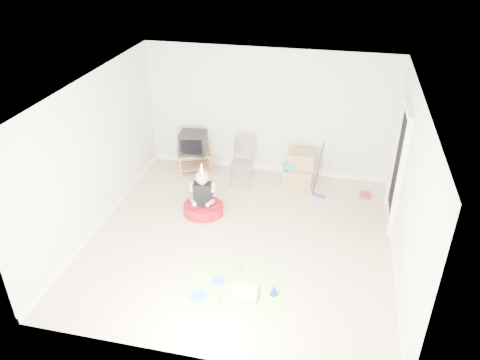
% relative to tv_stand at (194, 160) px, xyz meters
% --- Properties ---
extents(ground, '(5.00, 5.00, 0.00)m').
position_rel_tv_stand_xyz_m(ground, '(1.47, -2.12, -0.26)').
color(ground, '#CEB394').
rests_on(ground, ground).
extents(doorway_recess, '(0.02, 0.90, 2.05)m').
position_rel_tv_stand_xyz_m(doorway_recess, '(3.95, -0.92, 0.77)').
color(doorway_recess, black).
rests_on(doorway_recess, ground).
extents(tv_stand, '(0.80, 0.66, 0.43)m').
position_rel_tv_stand_xyz_m(tv_stand, '(0.00, 0.00, 0.00)').
color(tv_stand, '#926242').
rests_on(tv_stand, ground).
extents(crt_tv, '(0.57, 0.49, 0.46)m').
position_rel_tv_stand_xyz_m(crt_tv, '(0.00, -0.00, 0.40)').
color(crt_tv, black).
rests_on(crt_tv, tv_stand).
extents(folding_chair, '(0.43, 0.41, 0.94)m').
position_rel_tv_stand_xyz_m(folding_chair, '(1.09, -0.31, 0.20)').
color(folding_chair, gray).
rests_on(folding_chair, ground).
extents(cardboard_boxes, '(0.61, 0.49, 0.71)m').
position_rel_tv_stand_xyz_m(cardboard_boxes, '(2.20, -0.09, 0.08)').
color(cardboard_boxes, '#A07E4D').
rests_on(cardboard_boxes, ground).
extents(floor_mop, '(0.27, 0.33, 1.04)m').
position_rel_tv_stand_xyz_m(floor_mop, '(2.66, -0.47, 0.01)').
color(floor_mop, '#2253AB').
rests_on(floor_mop, ground).
extents(book_pile, '(0.23, 0.28, 0.06)m').
position_rel_tv_stand_xyz_m(book_pile, '(3.55, -0.26, -0.23)').
color(book_pile, '#216542').
rests_on(book_pile, ground).
extents(seated_woman, '(0.83, 0.83, 1.05)m').
position_rel_tv_stand_xyz_m(seated_woman, '(0.65, -1.54, -0.03)').
color(seated_woman, '#A20E19').
rests_on(seated_woman, ground).
extents(party_mat, '(1.62, 1.25, 0.01)m').
position_rel_tv_stand_xyz_m(party_mat, '(1.63, -3.31, -0.25)').
color(party_mat, '#E9319D').
rests_on(party_mat, ground).
extents(birthday_cake, '(0.37, 0.31, 0.16)m').
position_rel_tv_stand_xyz_m(birthday_cake, '(1.84, -3.45, -0.21)').
color(birthday_cake, silver).
rests_on(birthday_cake, party_mat).
extents(blue_plate_near, '(0.26, 0.26, 0.01)m').
position_rel_tv_stand_xyz_m(blue_plate_near, '(1.39, -3.23, -0.25)').
color(blue_plate_near, blue).
rests_on(blue_plate_near, party_mat).
extents(blue_plate_far, '(0.30, 0.30, 0.01)m').
position_rel_tv_stand_xyz_m(blue_plate_far, '(1.18, -3.62, -0.24)').
color(blue_plate_far, blue).
rests_on(blue_plate_far, party_mat).
extents(orange_cup_near, '(0.07, 0.07, 0.07)m').
position_rel_tv_stand_xyz_m(orange_cup_near, '(1.64, -2.93, -0.22)').
color(orange_cup_near, orange).
rests_on(orange_cup_near, party_mat).
extents(orange_cup_far, '(0.10, 0.10, 0.09)m').
position_rel_tv_stand_xyz_m(orange_cup_far, '(1.51, -3.66, -0.21)').
color(orange_cup_far, orange).
rests_on(orange_cup_far, party_mat).
extents(blue_party_hat, '(0.13, 0.13, 0.17)m').
position_rel_tv_stand_xyz_m(blue_party_hat, '(2.23, -3.33, -0.17)').
color(blue_party_hat, '#1A20B6').
rests_on(blue_party_hat, party_mat).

